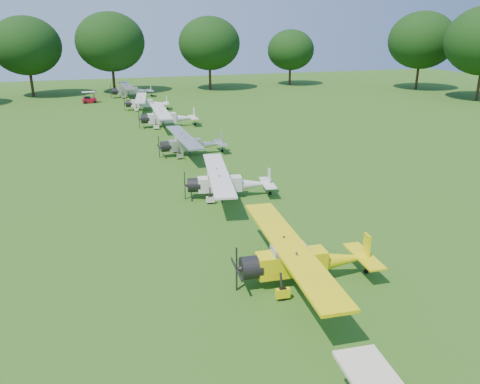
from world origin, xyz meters
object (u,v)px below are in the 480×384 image
at_px(aircraft_7, 131,90).
at_px(aircraft_2, 302,258).
at_px(aircraft_3, 226,181).
at_px(aircraft_4, 190,143).
at_px(golf_cart, 89,99).
at_px(aircraft_5, 166,116).
at_px(aircraft_6, 145,102).

bearing_deg(aircraft_7, aircraft_2, -89.86).
xyz_separation_m(aircraft_3, aircraft_7, (-1.51, 48.08, 0.11)).
bearing_deg(aircraft_4, aircraft_3, -91.14).
bearing_deg(aircraft_4, golf_cart, 102.29).
xyz_separation_m(aircraft_5, aircraft_6, (-0.84, 11.78, -0.11)).
distance_m(aircraft_6, golf_cart, 11.19).
relative_size(aircraft_2, aircraft_6, 1.08).
bearing_deg(aircraft_6, aircraft_2, -80.69).
relative_size(aircraft_4, aircraft_6, 1.00).
bearing_deg(aircraft_5, aircraft_4, -87.50).
relative_size(aircraft_5, aircraft_7, 0.99).
distance_m(aircraft_3, aircraft_6, 35.57).
distance_m(aircraft_5, aircraft_7, 24.35).
height_order(aircraft_3, aircraft_5, aircraft_5).
xyz_separation_m(aircraft_6, aircraft_7, (-0.70, 12.52, 0.12)).
distance_m(aircraft_3, aircraft_7, 48.11).
height_order(aircraft_2, aircraft_4, aircraft_2).
relative_size(aircraft_7, golf_cart, 5.10).
xyz_separation_m(aircraft_7, golf_cart, (-6.39, -3.89, -0.66)).
height_order(aircraft_5, aircraft_7, aircraft_7).
xyz_separation_m(aircraft_4, aircraft_6, (-0.80, 24.35, -0.01)).
distance_m(aircraft_2, aircraft_6, 47.01).
xyz_separation_m(aircraft_2, golf_cart, (-7.96, 55.64, -0.63)).
bearing_deg(aircraft_2, aircraft_7, 96.03).
xyz_separation_m(aircraft_3, golf_cart, (-7.90, 44.20, -0.55)).
bearing_deg(golf_cart, aircraft_5, -76.90).
bearing_deg(aircraft_3, golf_cart, 109.98).
relative_size(aircraft_4, aircraft_7, 0.90).
xyz_separation_m(aircraft_3, aircraft_4, (-0.01, 11.21, -0.00)).
distance_m(aircraft_3, golf_cart, 44.90).
height_order(aircraft_3, aircraft_4, aircraft_3).
xyz_separation_m(aircraft_2, aircraft_5, (-0.04, 35.22, 0.02)).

